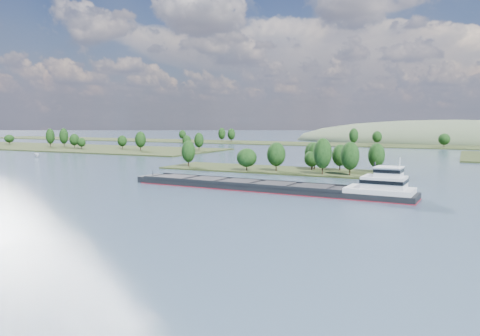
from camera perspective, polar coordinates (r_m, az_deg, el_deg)
The scene contains 7 objects.
ground at distance 146.06m, azimuth -4.15°, elevation -2.58°, with size 1800.00×1800.00×0.00m, color #324257.
tree_island at distance 196.09m, azimuth 6.24°, elevation 0.76°, with size 100.00×30.00×15.23m.
left_bank at distance 401.70m, azimuth -22.83°, elevation 2.49°, with size 300.00×80.00×16.11m.
back_shoreline at distance 410.35m, azimuth 16.89°, elevation 2.72°, with size 900.00×60.00×15.55m.
hill_west at distance 505.79m, azimuth 24.40°, elevation 2.90°, with size 320.00×160.00×44.00m, color #435238.
cargo_barge at distance 141.30m, azimuth 5.17°, elevation -2.24°, with size 91.21×15.31×12.28m.
motorboat at distance 297.54m, azimuth -23.55°, elevation 1.48°, with size 2.39×6.35×2.45m, color silver.
Camera 1 is at (72.14, -5.20, 21.36)m, focal length 35.00 mm.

